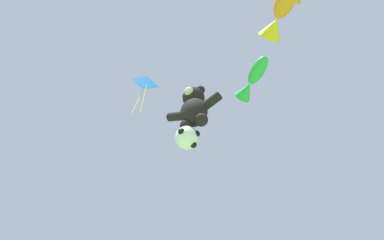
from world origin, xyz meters
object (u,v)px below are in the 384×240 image
soccer_ball_kite (187,138)px  diamond_kite (145,85)px  fish_kite_emerald (252,81)px  fish_kite_tangerine (279,15)px  teddy_bear_kite (194,107)px

soccer_ball_kite → diamond_kite: size_ratio=0.25×
fish_kite_emerald → fish_kite_tangerine: size_ratio=0.95×
soccer_ball_kite → diamond_kite: 5.64m
teddy_bear_kite → soccer_ball_kite: 1.33m
soccer_ball_kite → fish_kite_emerald: bearing=24.6°
teddy_bear_kite → fish_kite_tangerine: (4.00, -0.60, 2.65)m
teddy_bear_kite → diamond_kite: bearing=-180.0°
soccer_ball_kite → fish_kite_emerald: fish_kite_emerald is taller
fish_kite_tangerine → diamond_kite: 6.90m
diamond_kite → fish_kite_emerald: bearing=14.5°
fish_kite_tangerine → diamond_kite: (-6.78, 0.60, 1.14)m
teddy_bear_kite → fish_kite_tangerine: fish_kite_tangerine is taller
teddy_bear_kite → fish_kite_emerald: bearing=30.9°
soccer_ball_kite → fish_kite_emerald: 4.32m
fish_kite_emerald → fish_kite_tangerine: bearing=-44.7°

